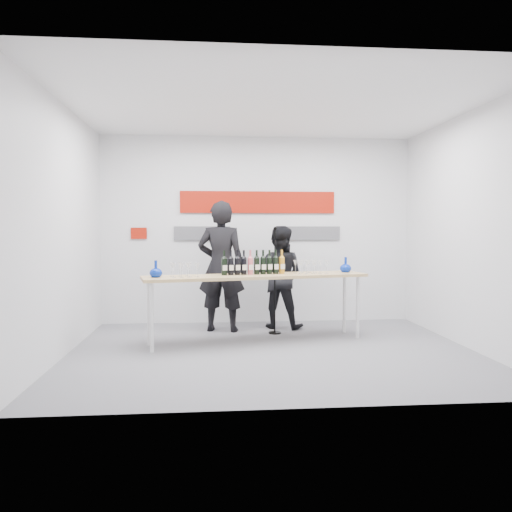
# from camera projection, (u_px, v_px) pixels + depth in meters

# --- Properties ---
(ground) EXTENTS (5.00, 5.00, 0.00)m
(ground) POSITION_uv_depth(u_px,v_px,m) (273.00, 351.00, 6.19)
(ground) COLOR slate
(ground) RESTS_ON ground
(back_wall) EXTENTS (5.00, 0.04, 3.00)m
(back_wall) POSITION_uv_depth(u_px,v_px,m) (258.00, 230.00, 8.10)
(back_wall) COLOR silver
(back_wall) RESTS_ON ground
(signage) EXTENTS (3.38, 0.02, 0.79)m
(signage) POSITION_uv_depth(u_px,v_px,m) (255.00, 211.00, 8.05)
(signage) COLOR #A11406
(signage) RESTS_ON back_wall
(tasting_table) EXTENTS (3.07, 1.21, 0.90)m
(tasting_table) POSITION_uv_depth(u_px,v_px,m) (257.00, 280.00, 6.68)
(tasting_table) COLOR #DDC277
(tasting_table) RESTS_ON ground
(wine_bottles) EXTENTS (0.88, 0.25, 0.33)m
(wine_bottles) POSITION_uv_depth(u_px,v_px,m) (254.00, 262.00, 6.71)
(wine_bottles) COLOR black
(wine_bottles) RESTS_ON tasting_table
(decanter_left) EXTENTS (0.16, 0.16, 0.21)m
(decanter_left) POSITION_uv_depth(u_px,v_px,m) (156.00, 269.00, 6.30)
(decanter_left) COLOR #08269B
(decanter_left) RESTS_ON tasting_table
(decanter_right) EXTENTS (0.16, 0.16, 0.21)m
(decanter_right) POSITION_uv_depth(u_px,v_px,m) (346.00, 265.00, 7.07)
(decanter_right) COLOR #08269B
(decanter_right) RESTS_ON tasting_table
(glasses_left) EXTENTS (0.39, 0.26, 0.18)m
(glasses_left) POSITION_uv_depth(u_px,v_px,m) (183.00, 270.00, 6.37)
(glasses_left) COLOR silver
(glasses_left) RESTS_ON tasting_table
(glasses_right) EXTENTS (0.49, 0.28, 0.18)m
(glasses_right) POSITION_uv_depth(u_px,v_px,m) (310.00, 267.00, 6.88)
(glasses_right) COLOR silver
(glasses_right) RESTS_ON tasting_table
(presenter_left) EXTENTS (0.78, 0.60, 1.93)m
(presenter_left) POSITION_uv_depth(u_px,v_px,m) (221.00, 266.00, 7.37)
(presenter_left) COLOR black
(presenter_left) RESTS_ON ground
(presenter_right) EXTENTS (0.92, 0.82, 1.56)m
(presenter_right) POSITION_uv_depth(u_px,v_px,m) (279.00, 277.00, 7.63)
(presenter_right) COLOR black
(presenter_right) RESTS_ON ground
(mic_stand) EXTENTS (0.18, 0.18, 1.55)m
(mic_stand) POSITION_uv_depth(u_px,v_px,m) (275.00, 301.00, 7.21)
(mic_stand) COLOR black
(mic_stand) RESTS_ON ground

